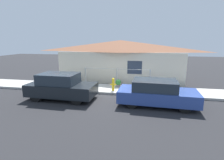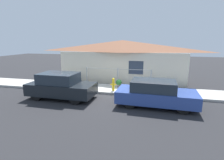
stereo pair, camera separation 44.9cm
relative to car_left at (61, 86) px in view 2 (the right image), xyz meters
name	(u,v)px [view 2 (the right image)]	position (x,y,z in m)	size (l,w,h in m)	color
ground_plane	(111,95)	(2.74, 1.31, -0.75)	(60.00, 60.00, 0.00)	#262628
sidewalk	(115,89)	(2.74, 2.38, -0.68)	(24.00, 2.15, 0.15)	#B2AFA8
house	(122,49)	(2.74, 5.10, 1.98)	(10.37, 2.23, 3.40)	beige
fence	(118,76)	(2.74, 3.30, 0.08)	(4.90, 0.10, 1.25)	#999993
car_left	(61,86)	(0.00, 0.00, 0.00)	(3.96, 1.80, 1.52)	black
car_right	(155,93)	(5.42, 0.00, -0.08)	(4.14, 1.91, 1.37)	#2D4793
fire_hydrant	(113,84)	(2.76, 1.82, -0.16)	(0.39, 0.17, 0.85)	yellow
potted_plant_near_hydrant	(119,83)	(2.96, 2.67, -0.28)	(0.41, 0.41, 0.57)	slate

